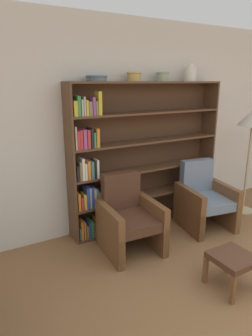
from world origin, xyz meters
The scene contains 9 objects.
wall_back centered at (0.00, 2.74, 1.38)m, with size 12.00×0.06×2.75m.
bookshelf centered at (-0.37, 2.57, 0.95)m, with size 2.24×0.30×1.97m.
bowl_copper centered at (-0.90, 2.55, 2.01)m, with size 0.25×0.25×0.07m.
bowl_brass centered at (-0.39, 2.55, 2.03)m, with size 0.19×0.19×0.11m.
bowl_sage centered at (0.05, 2.55, 2.03)m, with size 0.18×0.18×0.12m.
vase_tall centered at (0.53, 2.55, 2.07)m, with size 0.16×0.16×0.23m.
armchair_leather centered at (-0.76, 2.03, 0.39)m, with size 0.68×0.72×0.91m.
armchair_cushioned centered at (0.45, 2.03, 0.39)m, with size 0.74×0.78×0.91m.
footstool centered at (-0.25, 0.91, 0.29)m, with size 0.39×0.39×0.35m.
Camera 1 is at (-2.41, -0.77, 1.97)m, focal length 32.00 mm.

